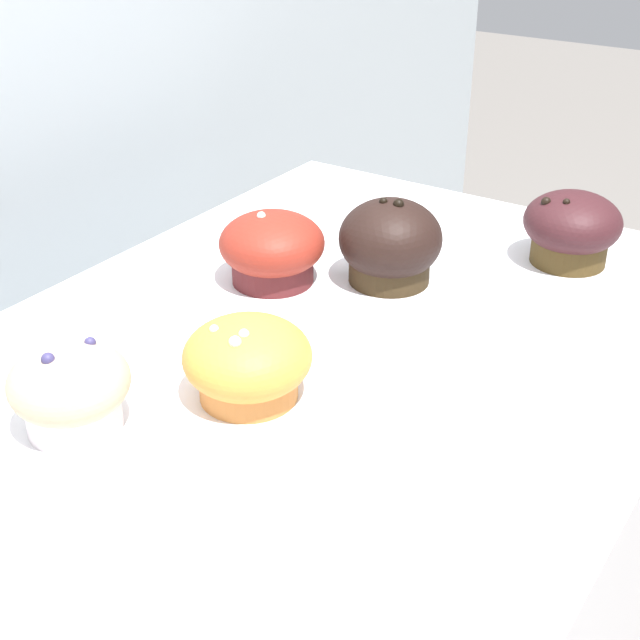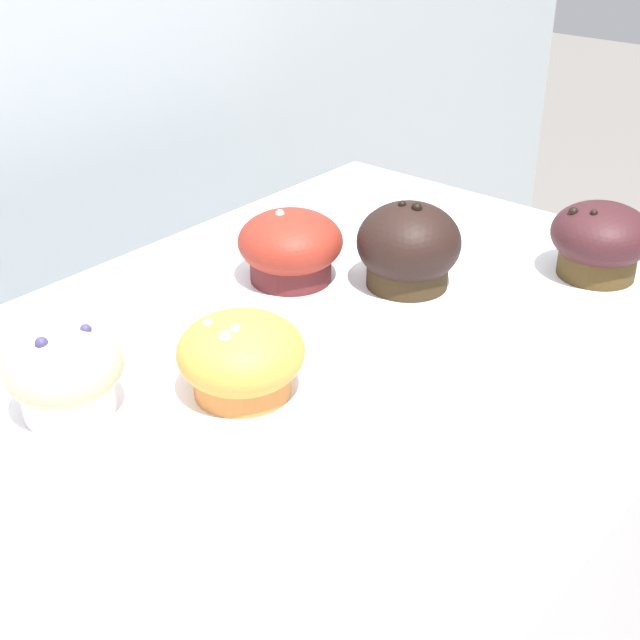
{
  "view_description": "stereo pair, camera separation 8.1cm",
  "coord_description": "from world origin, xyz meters",
  "px_view_note": "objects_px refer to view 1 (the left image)",
  "views": [
    {
      "loc": [
        -0.58,
        -0.41,
        1.34
      ],
      "look_at": [
        0.02,
        -0.01,
        0.95
      ],
      "focal_mm": 50.0,
      "sensor_mm": 36.0,
      "label": 1
    },
    {
      "loc": [
        -0.53,
        -0.47,
        1.34
      ],
      "look_at": [
        0.02,
        -0.01,
        0.95
      ],
      "focal_mm": 50.0,
      "sensor_mm": 36.0,
      "label": 2
    }
  ],
  "objects_px": {
    "muffin_back_center": "(572,228)",
    "muffin_front_right": "(390,244)",
    "muffin_back_left": "(248,362)",
    "muffin_back_right": "(70,389)",
    "muffin_front_left": "(272,249)"
  },
  "relations": [
    {
      "from": "muffin_back_right",
      "to": "muffin_front_right",
      "type": "distance_m",
      "value": 0.4
    },
    {
      "from": "muffin_back_right",
      "to": "muffin_front_left",
      "type": "xyz_separation_m",
      "value": [
        0.32,
        0.03,
        0.0
      ]
    },
    {
      "from": "muffin_back_left",
      "to": "muffin_back_right",
      "type": "bearing_deg",
      "value": 141.62
    },
    {
      "from": "muffin_back_right",
      "to": "muffin_back_center",
      "type": "xyz_separation_m",
      "value": [
        0.54,
        -0.23,
        0.0
      ]
    },
    {
      "from": "muffin_back_left",
      "to": "muffin_back_center",
      "type": "distance_m",
      "value": 0.45
    },
    {
      "from": "muffin_front_left",
      "to": "muffin_front_right",
      "type": "height_order",
      "value": "muffin_front_right"
    },
    {
      "from": "muffin_back_center",
      "to": "muffin_front_right",
      "type": "bearing_deg",
      "value": 136.35
    },
    {
      "from": "muffin_front_right",
      "to": "muffin_back_center",
      "type": "bearing_deg",
      "value": -43.65
    },
    {
      "from": "muffin_back_right",
      "to": "muffin_back_center",
      "type": "bearing_deg",
      "value": -23.04
    },
    {
      "from": "muffin_back_left",
      "to": "muffin_back_center",
      "type": "bearing_deg",
      "value": -17.98
    },
    {
      "from": "muffin_front_left",
      "to": "muffin_front_right",
      "type": "relative_size",
      "value": 1.02
    },
    {
      "from": "muffin_back_left",
      "to": "muffin_front_left",
      "type": "height_order",
      "value": "muffin_front_left"
    },
    {
      "from": "muffin_front_right",
      "to": "muffin_back_center",
      "type": "distance_m",
      "value": 0.22
    },
    {
      "from": "muffin_back_right",
      "to": "muffin_front_left",
      "type": "relative_size",
      "value": 0.86
    },
    {
      "from": "muffin_front_right",
      "to": "muffin_back_center",
      "type": "height_order",
      "value": "muffin_front_right"
    }
  ]
}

